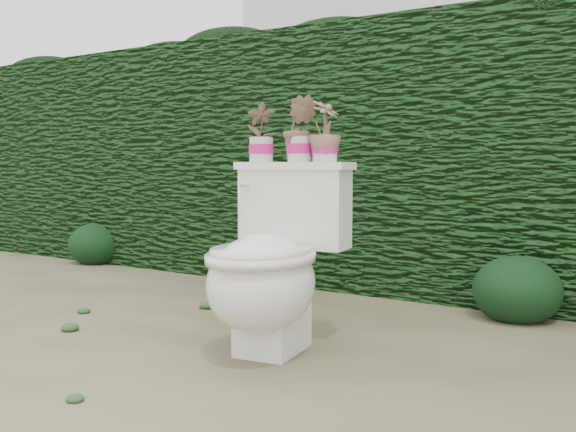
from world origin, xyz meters
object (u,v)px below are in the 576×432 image
Objects in this scene: potted_plant_center at (300,131)px; potted_plant_right at (325,133)px; potted_plant_left at (261,134)px; toilet at (270,266)px.

potted_plant_center is 1.09× the size of potted_plant_right.
potted_plant_center is (0.18, 0.03, 0.01)m from potted_plant_left.
potted_plant_center is at bearing 84.59° from toilet.
potted_plant_right is (0.10, 0.26, 0.54)m from toilet.
potted_plant_left is (-0.20, 0.21, 0.54)m from toilet.
potted_plant_left reaches higher than toilet.
toilet is 0.60m from potted_plant_center.
potted_plant_center is at bearing 101.84° from potted_plant_right.
potted_plant_left is 0.92× the size of potted_plant_center.
potted_plant_left and potted_plant_right have the same top height.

